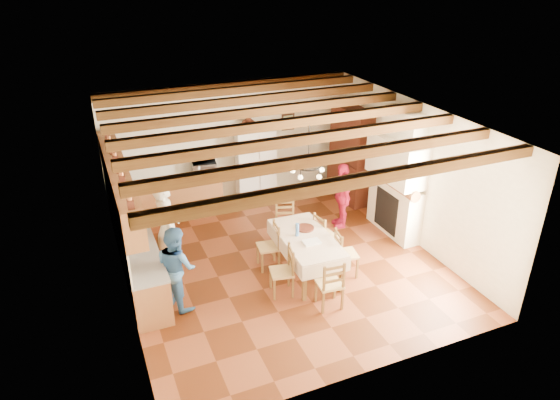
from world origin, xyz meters
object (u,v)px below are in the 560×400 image
Objects in this scene: chair_left_near at (282,271)px; microwave at (204,168)px; person_man at (168,228)px; person_woman_red at (342,195)px; dining_table at (306,240)px; chair_end_near at (330,283)px; person_woman_blue at (176,267)px; chair_end_far at (286,223)px; refrigerator at (254,164)px; chair_right_near at (346,253)px; chair_right_far at (326,235)px; hutch at (351,155)px; chair_left_far at (268,246)px.

microwave is at bearing -163.49° from chair_left_near.
person_man is 4.00m from person_woman_red.
person_man is (-2.41, 1.04, 0.26)m from dining_table.
person_woman_blue is (-2.42, 1.08, 0.29)m from chair_end_near.
person_woman_red is (1.48, 0.24, 0.28)m from chair_end_far.
chair_right_near is (0.44, -3.89, -0.46)m from refrigerator.
chair_right_far is 0.49× the size of person_man.
chair_left_near is 0.91m from chair_end_near.
refrigerator is at bearing -2.05° from chair_right_far.
refrigerator is 3.54m from dining_table.
dining_table is at bearing -87.55° from refrigerator.
hutch reaches higher than chair_end_far.
hutch is 4.23× the size of microwave.
person_woman_red is (0.88, 1.78, 0.28)m from chair_right_near.
refrigerator is at bearing -88.75° from chair_end_near.
chair_end_far is 1.72× the size of microwave.
microwave is (-0.44, 3.00, 0.57)m from chair_left_far.
refrigerator is 1.22× the size of person_woman_blue.
chair_left_near is at bearing -127.23° from person_man.
chair_right_far is 1.40m from person_woman_red.
person_woman_red is at bearing -30.35° from microwave.
person_woman_blue is (-2.49, -0.03, 0.06)m from dining_table.
person_woman_blue is (-2.57, -1.20, 0.29)m from chair_end_far.
refrigerator is 0.96× the size of person_man.
chair_left_near is at bearing -141.19° from hutch.
chair_left_far is (0.09, 0.90, 0.00)m from chair_left_near.
refrigerator is 2.49m from person_woman_red.
person_woman_blue is at bearing 93.67° from chair_right_near.
chair_end_near is at bearing -18.04° from person_woman_red.
person_man is at bearing -119.40° from chair_left_near.
hutch is 4.43m from chair_left_near.
hutch is at bearing 145.48° from chair_left_near.
person_woman_blue reaches higher than chair_left_far.
microwave is at bearing 19.63° from chair_right_far.
chair_left_near is at bearing -77.20° from microwave.
chair_end_near is (-0.71, -1.52, 0.00)m from chair_right_far.
person_woman_red is 2.73× the size of microwave.
chair_right_near is 1.00× the size of chair_end_far.
dining_table is at bearing 71.53° from chair_right_near.
chair_right_far is at bearing -103.31° from person_woman_blue.
dining_table is 0.86m from chair_left_near.
microwave reaches higher than chair_left_far.
microwave is at bearing -25.84° from person_man.
hutch reaches higher than refrigerator.
person_man is 2.78m from microwave.
chair_right_near is 1.72× the size of microwave.
hutch is at bearing -119.06° from chair_end_near.
person_woman_blue reaches higher than person_woman_red.
person_woman_red is (3.98, 0.38, -0.21)m from person_man.
chair_left_near is 2.94m from person_woman_red.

